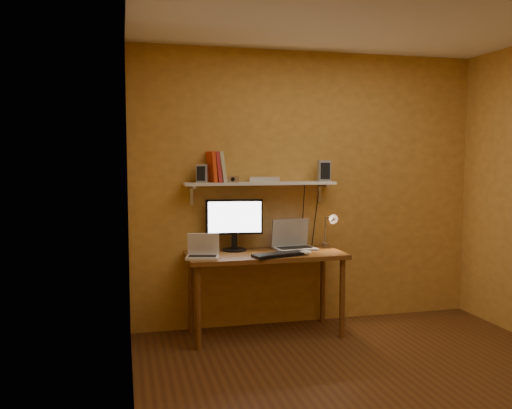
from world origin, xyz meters
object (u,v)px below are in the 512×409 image
object	(u,v)px
speaker_left	(202,173)
speaker_right	(324,171)
desk_lamp	(330,226)
router	(265,179)
netbook	(203,251)
shelf_camera	(233,179)
monitor	(234,222)
keyboard	(280,255)
mouse	(305,253)
desk	(265,262)
wall_shelf	(260,184)
laptop	(293,241)

from	to	relation	value
speaker_left	speaker_right	world-z (taller)	speaker_right
desk_lamp	router	distance (m)	0.76
netbook	shelf_camera	world-z (taller)	shelf_camera
shelf_camera	monitor	bearing A→B (deg)	70.29
monitor	keyboard	xyz separation A→B (m)	(0.33, -0.36, -0.25)
mouse	speaker_right	bearing A→B (deg)	56.42
desk	speaker_left	size ratio (longest dim) A/B	8.47
monitor	speaker_right	bearing A→B (deg)	6.88
monitor	mouse	xyz separation A→B (m)	(0.56, -0.36, -0.24)
wall_shelf	monitor	xyz separation A→B (m)	(-0.25, -0.02, -0.34)
wall_shelf	mouse	size ratio (longest dim) A/B	13.02
keyboard	shelf_camera	size ratio (longest dim) A/B	4.58
laptop	speaker_left	size ratio (longest dim) A/B	2.38
wall_shelf	speaker_left	distance (m)	0.55
wall_shelf	router	size ratio (longest dim) A/B	5.21
wall_shelf	mouse	xyz separation A→B (m)	(0.31, -0.37, -0.59)
keyboard	speaker_left	world-z (taller)	speaker_left
laptop	keyboard	xyz separation A→B (m)	(-0.22, -0.32, -0.06)
mouse	netbook	bearing A→B (deg)	-178.32
keyboard	desk_lamp	xyz separation A→B (m)	(0.58, 0.31, 0.20)
router	monitor	bearing A→B (deg)	-176.71
mouse	desk_lamp	world-z (taller)	desk_lamp
wall_shelf	monitor	distance (m)	0.42
wall_shelf	speaker_right	distance (m)	0.63
desk	monitor	xyz separation A→B (m)	(-0.25, 0.18, 0.35)
laptop	speaker_right	size ratio (longest dim) A/B	2.00
desk	wall_shelf	bearing A→B (deg)	90.00
netbook	router	bearing A→B (deg)	39.81
desk	desk_lamp	size ratio (longest dim) A/B	3.73
desk	wall_shelf	world-z (taller)	wall_shelf
wall_shelf	keyboard	world-z (taller)	wall_shelf
desk_lamp	keyboard	bearing A→B (deg)	-151.86
monitor	desk_lamp	xyz separation A→B (m)	(0.91, -0.05, -0.06)
keyboard	speaker_right	world-z (taller)	speaker_right
speaker_left	speaker_right	xyz separation A→B (m)	(1.15, 0.00, 0.02)
netbook	desk_lamp	xyz separation A→B (m)	(1.24, 0.23, 0.15)
monitor	desk_lamp	world-z (taller)	monitor
speaker_left	speaker_right	distance (m)	1.16
monitor	keyboard	world-z (taller)	monitor
laptop	shelf_camera	bearing A→B (deg)	174.53
laptop	netbook	distance (m)	0.91
speaker_right	shelf_camera	bearing A→B (deg)	-167.30
shelf_camera	desk	bearing A→B (deg)	-24.80
desk	netbook	size ratio (longest dim) A/B	4.53
monitor	shelf_camera	bearing A→B (deg)	-103.10
monitor	keyboard	distance (m)	0.55
desk	monitor	size ratio (longest dim) A/B	2.69
keyboard	speaker_left	bearing A→B (deg)	134.53
desk	shelf_camera	bearing A→B (deg)	155.20
netbook	speaker_right	size ratio (longest dim) A/B	1.57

